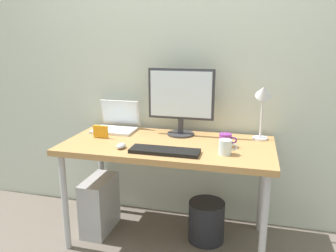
% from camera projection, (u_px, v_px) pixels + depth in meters
% --- Properties ---
extents(ground_plane, '(6.00, 6.00, 0.00)m').
position_uv_depth(ground_plane, '(168.00, 238.00, 2.48)').
color(ground_plane, '#665B51').
extents(back_wall, '(4.40, 0.04, 2.60)m').
position_uv_depth(back_wall, '(181.00, 58.00, 2.54)').
color(back_wall, silver).
rests_on(back_wall, ground_plane).
extents(desk, '(1.43, 0.70, 0.74)m').
position_uv_depth(desk, '(168.00, 152.00, 2.31)').
color(desk, '#B7844C').
rests_on(desk, ground_plane).
extents(monitor, '(0.49, 0.20, 0.49)m').
position_uv_depth(monitor, '(181.00, 98.00, 2.42)').
color(monitor, '#333338').
rests_on(monitor, desk).
extents(laptop, '(0.32, 0.27, 0.23)m').
position_uv_depth(laptop, '(117.00, 123.00, 2.62)').
color(laptop, silver).
rests_on(laptop, desk).
extents(desk_lamp, '(0.11, 0.16, 0.42)m').
position_uv_depth(desk_lamp, '(263.00, 100.00, 2.28)').
color(desk_lamp, silver).
rests_on(desk_lamp, desk).
extents(keyboard, '(0.44, 0.14, 0.02)m').
position_uv_depth(keyboard, '(165.00, 151.00, 2.09)').
color(keyboard, black).
rests_on(keyboard, desk).
extents(mouse, '(0.06, 0.09, 0.03)m').
position_uv_depth(mouse, '(121.00, 146.00, 2.17)').
color(mouse, '#B2B2B7').
rests_on(mouse, desk).
extents(coffee_mug, '(0.12, 0.08, 0.09)m').
position_uv_depth(coffee_mug, '(226.00, 140.00, 2.20)').
color(coffee_mug, purple).
rests_on(coffee_mug, desk).
extents(glass_cup, '(0.12, 0.08, 0.09)m').
position_uv_depth(glass_cup, '(225.00, 147.00, 2.05)').
color(glass_cup, silver).
rests_on(glass_cup, desk).
extents(photo_frame, '(0.11, 0.02, 0.09)m').
position_uv_depth(photo_frame, '(101.00, 132.00, 2.40)').
color(photo_frame, orange).
rests_on(photo_frame, desk).
extents(computer_tower, '(0.18, 0.36, 0.42)m').
position_uv_depth(computer_tower, '(100.00, 204.00, 2.54)').
color(computer_tower, '#B2B2B7').
rests_on(computer_tower, ground_plane).
extents(wastebasket, '(0.26, 0.26, 0.30)m').
position_uv_depth(wastebasket, '(206.00, 221.00, 2.42)').
color(wastebasket, '#232328').
rests_on(wastebasket, ground_plane).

